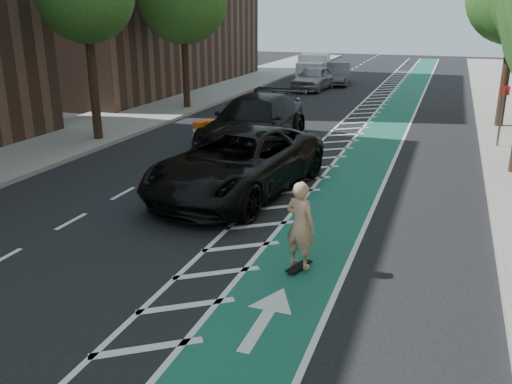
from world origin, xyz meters
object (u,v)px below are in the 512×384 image
at_px(suv_near, 238,162).
at_px(suv_far, 254,122).
at_px(skateboarder, 300,225).
at_px(barrel_a, 200,133).

relative_size(suv_near, suv_far, 1.00).
bearing_deg(suv_far, skateboarder, -63.43).
height_order(suv_far, barrel_a, suv_far).
bearing_deg(suv_near, suv_far, 113.00).
relative_size(skateboarder, suv_far, 0.27).
height_order(skateboarder, suv_far, suv_far).
height_order(skateboarder, suv_near, skateboarder).
distance_m(suv_near, suv_far, 5.84).
distance_m(skateboarder, barrel_a, 11.88).
relative_size(skateboarder, suv_near, 0.27).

